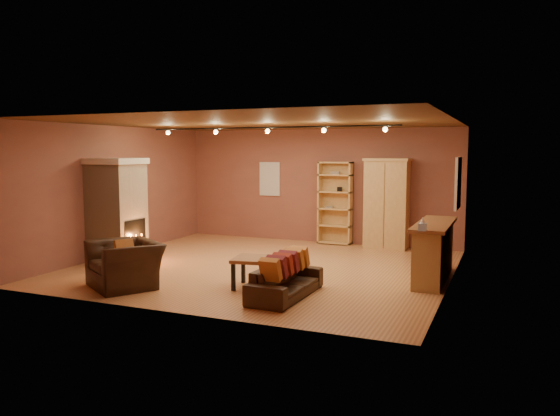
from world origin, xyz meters
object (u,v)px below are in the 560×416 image
at_px(armoire, 387,203).
at_px(loveseat, 286,275).
at_px(fireplace, 117,210).
at_px(armchair, 125,257).
at_px(coffee_table, 254,262).
at_px(bookcase, 336,202).
at_px(bar_counter, 434,251).

bearing_deg(armoire, loveseat, -96.45).
distance_m(fireplace, loveseat, 4.50).
xyz_separation_m(armoire, armchair, (-3.26, -5.31, -0.54)).
bearing_deg(armoire, coffee_table, -105.35).
relative_size(bookcase, loveseat, 1.20).
distance_m(bookcase, armoire, 1.29).
bearing_deg(armchair, bar_counter, 60.67).
bearing_deg(fireplace, loveseat, -16.42).
xyz_separation_m(loveseat, coffee_table, (-0.69, 0.33, 0.08)).
xyz_separation_m(armoire, bar_counter, (1.43, -2.78, -0.53)).
bearing_deg(armoire, bookcase, 172.89).
height_order(armoire, loveseat, armoire).
bearing_deg(bar_counter, coffee_table, -146.88).
bearing_deg(fireplace, coffee_table, -14.61).
relative_size(fireplace, loveseat, 1.27).
xyz_separation_m(fireplace, armoire, (4.81, 3.58, -0.01)).
bearing_deg(loveseat, bar_counter, -42.06).
distance_m(fireplace, bar_counter, 6.32).
height_order(armoire, coffee_table, armoire).
xyz_separation_m(bookcase, armoire, (1.28, -0.16, 0.03)).
xyz_separation_m(bar_counter, loveseat, (-1.97, -2.07, -0.17)).
relative_size(fireplace, coffee_table, 2.74).
bearing_deg(coffee_table, bookcase, 90.43).
xyz_separation_m(armoire, loveseat, (-0.55, -4.84, -0.70)).
height_order(fireplace, armchair, fireplace).
relative_size(bookcase, bar_counter, 0.94).
distance_m(armchair, coffee_table, 2.17).
distance_m(loveseat, armchair, 2.75).
relative_size(armoire, coffee_table, 2.71).
height_order(armoire, armchair, armoire).
height_order(fireplace, bookcase, fireplace).
distance_m(fireplace, armoire, 6.00).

